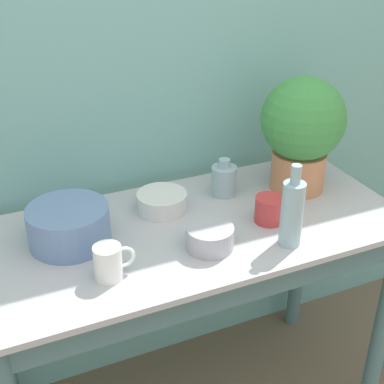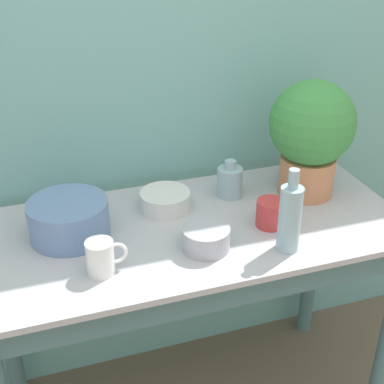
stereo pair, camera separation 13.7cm
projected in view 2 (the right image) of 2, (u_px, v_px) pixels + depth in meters
name	position (u px, v px, depth m)	size (l,w,h in m)	color
wall_back	(158.00, 77.00, 1.80)	(6.00, 0.05, 2.40)	#70ADA8
counter_table	(194.00, 274.00, 1.73)	(1.35, 0.62, 0.83)	slate
potted_plant	(311.00, 133.00, 1.75)	(0.28, 0.28, 0.40)	tan
bowl_wash_large	(69.00, 219.00, 1.59)	(0.24, 0.24, 0.12)	#6684B2
bottle_tall	(290.00, 217.00, 1.51)	(0.07, 0.07, 0.26)	#93B2BC
bottle_short	(230.00, 181.00, 1.82)	(0.09, 0.09, 0.13)	#93B2BC
mug_white	(101.00, 257.00, 1.44)	(0.11, 0.08, 0.10)	white
mug_red	(271.00, 213.00, 1.65)	(0.12, 0.09, 0.08)	#C63838
bowl_small_steel	(205.00, 238.00, 1.55)	(0.14, 0.14, 0.07)	#A8A8B2
bowl_small_enamel_white	(165.00, 200.00, 1.75)	(0.16, 0.16, 0.06)	silver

